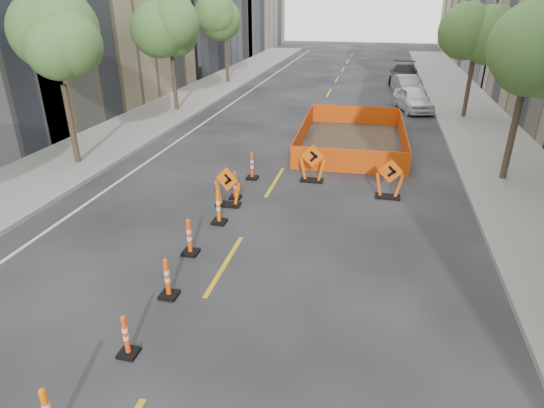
% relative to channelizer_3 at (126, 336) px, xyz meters
% --- Properties ---
extents(ground_plane, '(140.00, 140.00, 0.00)m').
position_rel_channelizer_3_xyz_m(ground_plane, '(0.80, -0.44, -0.47)').
color(ground_plane, black).
extents(sidewalk_left, '(4.00, 90.00, 0.15)m').
position_rel_channelizer_3_xyz_m(sidewalk_left, '(-8.20, 11.56, -0.39)').
color(sidewalk_left, gray).
rests_on(sidewalk_left, ground).
extents(sidewalk_right, '(4.00, 90.00, 0.15)m').
position_rel_channelizer_3_xyz_m(sidewalk_right, '(9.80, 11.56, -0.39)').
color(sidewalk_right, gray).
rests_on(sidewalk_right, ground).
extents(tree_l_b, '(2.80, 2.80, 5.95)m').
position_rel_channelizer_3_xyz_m(tree_l_b, '(-7.60, 9.56, 4.06)').
color(tree_l_b, '#382B1E').
rests_on(tree_l_b, ground).
extents(tree_l_c, '(2.80, 2.80, 5.95)m').
position_rel_channelizer_3_xyz_m(tree_l_c, '(-7.60, 19.56, 4.06)').
color(tree_l_c, '#382B1E').
rests_on(tree_l_c, ground).
extents(tree_l_d, '(2.80, 2.80, 5.95)m').
position_rel_channelizer_3_xyz_m(tree_l_d, '(-7.60, 29.56, 4.06)').
color(tree_l_d, '#382B1E').
rests_on(tree_l_d, ground).
extents(tree_r_b, '(2.80, 2.80, 5.95)m').
position_rel_channelizer_3_xyz_m(tree_r_b, '(9.20, 11.56, 4.06)').
color(tree_r_b, '#382B1E').
rests_on(tree_r_b, ground).
extents(tree_r_c, '(2.80, 2.80, 5.95)m').
position_rel_channelizer_3_xyz_m(tree_r_c, '(9.20, 21.56, 4.06)').
color(tree_r_c, '#382B1E').
rests_on(tree_r_c, ground).
extents(channelizer_3, '(0.37, 0.37, 0.93)m').
position_rel_channelizer_3_xyz_m(channelizer_3, '(0.00, 0.00, 0.00)').
color(channelizer_3, '#FF440A').
rests_on(channelizer_3, ground).
extents(channelizer_4, '(0.41, 0.41, 1.03)m').
position_rel_channelizer_3_xyz_m(channelizer_4, '(-0.03, 1.94, 0.05)').
color(channelizer_4, '#F4490A').
rests_on(channelizer_4, ground).
extents(channelizer_5, '(0.42, 0.42, 1.06)m').
position_rel_channelizer_3_xyz_m(channelizer_5, '(-0.29, 3.87, 0.06)').
color(channelizer_5, '#F9460A').
rests_on(channelizer_5, ground).
extents(channelizer_6, '(0.43, 0.43, 1.08)m').
position_rel_channelizer_3_xyz_m(channelizer_6, '(-0.13, 5.81, 0.08)').
color(channelizer_6, orange).
rests_on(channelizer_6, ground).
extents(channelizer_7, '(0.39, 0.39, 0.99)m').
position_rel_channelizer_3_xyz_m(channelizer_7, '(-0.21, 7.74, 0.03)').
color(channelizer_7, '#FF4B0A').
rests_on(channelizer_7, ground).
extents(channelizer_8, '(0.43, 0.43, 1.09)m').
position_rel_channelizer_3_xyz_m(channelizer_8, '(-0.13, 9.68, 0.08)').
color(channelizer_8, '#E44009').
rests_on(channelizer_8, ground).
extents(chevron_sign_left, '(1.00, 0.72, 1.37)m').
position_rel_channelizer_3_xyz_m(chevron_sign_left, '(-0.26, 7.12, 0.22)').
color(chevron_sign_left, '#F9630A').
rests_on(chevron_sign_left, ground).
extents(chevron_sign_center, '(1.04, 0.72, 1.44)m').
position_rel_channelizer_3_xyz_m(chevron_sign_center, '(2.15, 9.94, 0.26)').
color(chevron_sign_center, '#E85C09').
rests_on(chevron_sign_center, ground).
extents(chevron_sign_right, '(0.96, 0.60, 1.42)m').
position_rel_channelizer_3_xyz_m(chevron_sign_right, '(4.96, 8.99, 0.25)').
color(chevron_sign_right, '#E55109').
rests_on(chevron_sign_right, ground).
extents(safety_fence, '(4.90, 8.04, 0.99)m').
position_rel_channelizer_3_xyz_m(safety_fence, '(3.30, 15.09, 0.03)').
color(safety_fence, '#F7430D').
rests_on(safety_fence, ground).
extents(parked_car_near, '(2.67, 4.35, 1.38)m').
position_rel_channelizer_3_xyz_m(parked_car_near, '(6.43, 23.07, 0.23)').
color(parked_car_near, white).
rests_on(parked_car_near, ground).
extents(parked_car_mid, '(2.24, 4.32, 1.36)m').
position_rel_channelizer_3_xyz_m(parked_car_mid, '(6.25, 27.76, 0.21)').
color(parked_car_mid, '#939398').
rests_on(parked_car_mid, ground).
extents(parked_car_far, '(2.39, 5.35, 1.53)m').
position_rel_channelizer_3_xyz_m(parked_car_far, '(6.16, 33.04, 0.30)').
color(parked_car_far, black).
rests_on(parked_car_far, ground).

